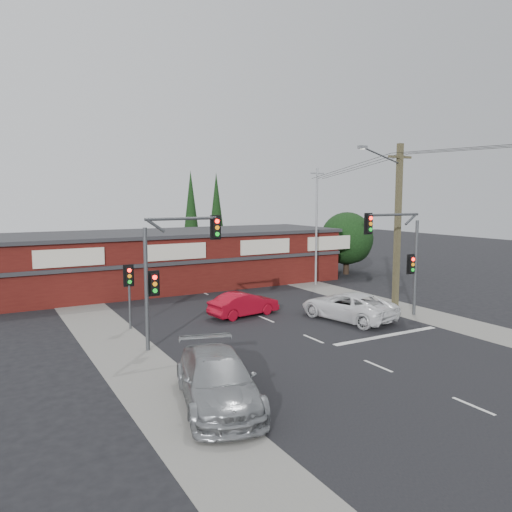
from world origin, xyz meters
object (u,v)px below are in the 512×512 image
red_sedan (244,304)px  utility_pole (396,221)px  shop_building (171,258)px  silver_suv (218,380)px  white_suv (348,306)px

red_sedan → utility_pole: 10.56m
shop_building → utility_pole: utility_pole is taller
red_sedan → silver_suv: bearing=139.0°
white_suv → utility_pole: (4.41, 0.93, 4.62)m
shop_building → utility_pole: (9.36, -14.00, 3.26)m
silver_suv → shop_building: shop_building is taller
white_suv → utility_pole: size_ratio=0.56×
silver_suv → red_sedan: silver_suv is taller
shop_building → silver_suv: bearing=-106.0°
white_suv → red_sedan: (-4.65, 3.61, -0.09)m
silver_suv → shop_building: bearing=89.0°
silver_suv → shop_building: size_ratio=0.21×
silver_suv → red_sedan: size_ratio=1.38×
shop_building → utility_pole: 17.15m
red_sedan → utility_pole: utility_pole is taller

